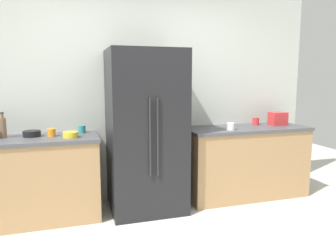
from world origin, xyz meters
The scene contains 12 objects.
kitchen_back_panel centered at (0.00, 1.67, 1.34)m, with size 4.61×0.10×2.67m, color silver.
counter_left centered at (-1.30, 1.31, 0.45)m, with size 1.55×0.62×0.90m.
counter_right centered at (1.33, 1.31, 0.45)m, with size 1.58×0.62×0.90m.
refrigerator centered at (0.01, 1.26, 0.91)m, with size 0.83×0.72×1.83m.
toaster centered at (1.81, 1.35, 0.99)m, with size 0.21×0.16×0.17m, color red.
bottle_a centered at (-1.48, 1.41, 1.01)m, with size 0.07×0.07×0.27m.
cup_a centered at (1.55, 1.46, 0.95)m, with size 0.09×0.09×0.10m, color red.
cup_b centered at (1.03, 1.17, 0.94)m, with size 0.10×0.10×0.09m, color white.
cup_c centered at (-1.01, 1.34, 0.94)m, with size 0.09×0.09×0.08m, color orange.
cup_d centered at (-0.69, 1.48, 0.94)m, with size 0.08×0.08×0.08m, color teal.
bowl_a centered at (-0.81, 1.21, 0.93)m, with size 0.16×0.16×0.06m, color yellow.
bowl_b centered at (-1.21, 1.39, 0.93)m, with size 0.18×0.18×0.06m, color black.
Camera 1 is at (-0.82, -2.28, 1.52)m, focal length 34.70 mm.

